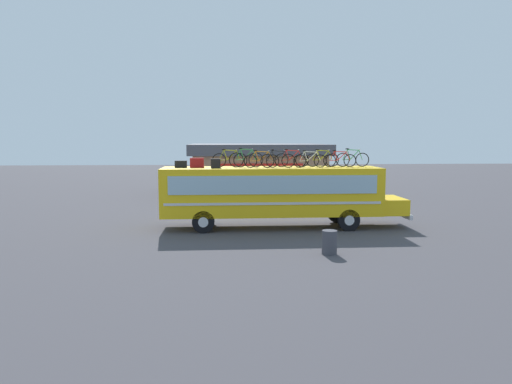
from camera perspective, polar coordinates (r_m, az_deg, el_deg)
name	(u,v)px	position (r m, az deg, el deg)	size (l,w,h in m)	color
ground_plane	(271,228)	(24.07, 1.80, -4.27)	(120.00, 120.00, 0.00)	#423F44
bus	(275,192)	(23.83, 2.35, 0.01)	(12.25, 2.64, 3.03)	yellow
luggage_bag_1	(181,164)	(23.83, -8.99, 3.31)	(0.58, 0.34, 0.35)	black
luggage_bag_2	(197,163)	(23.82, -7.08, 3.50)	(0.67, 0.41, 0.48)	maroon
luggage_bag_3	(216,163)	(23.31, -4.85, 3.43)	(0.47, 0.46, 0.45)	black
rooftop_bicycle_1	(230,160)	(23.85, -3.17, 3.90)	(1.76, 0.44, 0.93)	black
rooftop_bicycle_2	(246,159)	(23.83, -1.20, 3.95)	(1.73, 0.44, 0.98)	black
rooftop_bicycle_3	(261,160)	(23.50, 0.65, 3.83)	(1.75, 0.44, 0.88)	black
rooftop_bicycle_4	(278,160)	(23.47, 2.63, 3.85)	(1.72, 0.44, 0.91)	black
rooftop_bicycle_5	(292,159)	(24.01, 4.30, 3.90)	(1.74, 0.44, 0.92)	black
rooftop_bicycle_6	(310,160)	(23.75, 6.47, 3.80)	(1.68, 0.44, 0.86)	black
rooftop_bicycle_7	(322,159)	(24.48, 7.95, 3.89)	(1.69, 0.44, 0.91)	black
rooftop_bicycle_8	(340,160)	(24.40, 9.99, 3.81)	(1.69, 0.44, 0.86)	black
rooftop_bicycle_9	(352,159)	(24.74, 11.47, 3.88)	(1.72, 0.44, 0.94)	black
roadside_building	(257,168)	(39.39, 0.13, 2.90)	(10.86, 9.78, 4.04)	tan
trash_bin	(329,242)	(18.70, 8.78, -5.98)	(0.58, 0.58, 0.93)	#3F3F47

